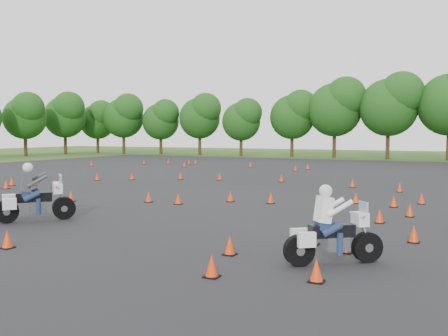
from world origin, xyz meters
TOP-DOWN VIEW (x-y plane):
  - ground at (0.00, 0.00)m, footprint 140.00×140.00m
  - asphalt_pad at (0.00, 6.00)m, footprint 62.00×62.00m
  - treeline at (3.03, 35.51)m, footprint 86.89×32.28m
  - traffic_cones at (-0.45, 5.64)m, footprint 36.35×32.86m
  - rider_grey at (-1.91, -6.46)m, footprint 2.26×2.49m
  - rider_white at (8.47, -7.51)m, footprint 2.29×2.01m

SIDE VIEW (x-z plane):
  - ground at x=0.00m, z-range 0.00..0.00m
  - asphalt_pad at x=0.00m, z-range 0.01..0.01m
  - traffic_cones at x=-0.45m, z-range 0.01..0.46m
  - rider_white at x=8.47m, z-range 0.00..1.82m
  - rider_grey at x=-1.91m, z-range 0.00..2.00m
  - treeline at x=3.03m, z-range -0.72..9.87m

